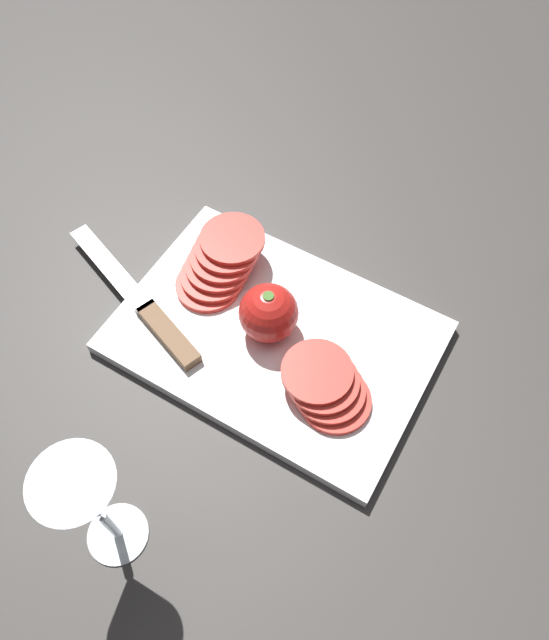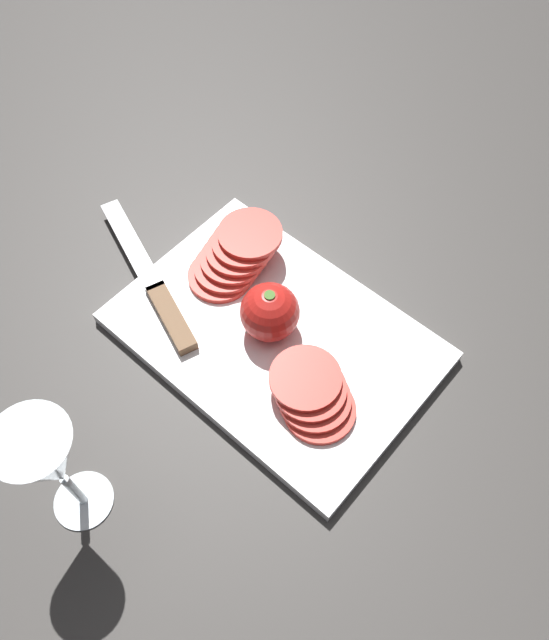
# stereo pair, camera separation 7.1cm
# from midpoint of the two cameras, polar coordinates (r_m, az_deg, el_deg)

# --- Properties ---
(ground_plane) EXTENTS (3.00, 3.00, 0.00)m
(ground_plane) POSITION_cam_midpoint_polar(r_m,az_deg,el_deg) (0.77, -2.61, 0.69)
(ground_plane) COLOR #383533
(cutting_board) EXTENTS (0.36, 0.25, 0.02)m
(cutting_board) POSITION_cam_midpoint_polar(r_m,az_deg,el_deg) (0.74, -2.73, -1.78)
(cutting_board) COLOR white
(cutting_board) RESTS_ON ground_plane
(wine_glass) EXTENTS (0.07, 0.07, 0.17)m
(wine_glass) POSITION_cam_midpoint_polar(r_m,az_deg,el_deg) (0.58, -20.04, -15.75)
(wine_glass) COLOR silver
(wine_glass) RESTS_ON ground_plane
(whole_tomato) EXTENTS (0.07, 0.07, 0.07)m
(whole_tomato) POSITION_cam_midpoint_polar(r_m,az_deg,el_deg) (0.71, -3.40, 0.42)
(whole_tomato) COLOR red
(whole_tomato) RESTS_ON cutting_board
(knife) EXTENTS (0.25, 0.11, 0.01)m
(knife) POSITION_cam_midpoint_polar(r_m,az_deg,el_deg) (0.76, -13.46, -0.16)
(knife) COLOR silver
(knife) RESTS_ON cutting_board
(tomato_slice_stack_near) EXTENTS (0.09, 0.13, 0.05)m
(tomato_slice_stack_near) POSITION_cam_midpoint_polar(r_m,az_deg,el_deg) (0.77, -7.64, 5.07)
(tomato_slice_stack_near) COLOR red
(tomato_slice_stack_near) RESTS_ON cutting_board
(tomato_slice_stack_far) EXTENTS (0.11, 0.09, 0.03)m
(tomato_slice_stack_far) POSITION_cam_midpoint_polar(r_m,az_deg,el_deg) (0.69, 1.81, -6.32)
(tomato_slice_stack_far) COLOR red
(tomato_slice_stack_far) RESTS_ON cutting_board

